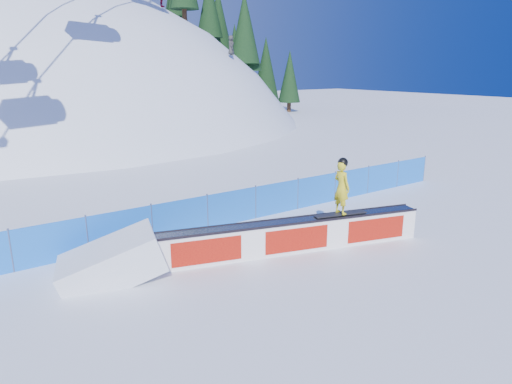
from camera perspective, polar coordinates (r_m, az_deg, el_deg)
ground at (r=12.97m, az=7.82°, el=-9.28°), size 160.00×160.00×0.00m
snow_hill at (r=56.30m, az=-23.78°, el=-10.61°), size 64.00×64.00×64.00m
treeline at (r=56.03m, az=-4.09°, el=20.99°), size 17.85×11.86×18.88m
safety_fence at (r=16.11m, az=-2.97°, el=-1.91°), size 22.05×0.05×1.30m
rail_box at (r=13.76m, az=4.68°, el=-5.47°), size 8.19×2.83×1.00m
snow_ramp at (r=12.91m, az=-17.42°, el=-10.00°), size 3.13×2.41×1.72m
snowboarder at (r=14.03m, az=10.65°, el=0.63°), size 1.72×0.76×1.77m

